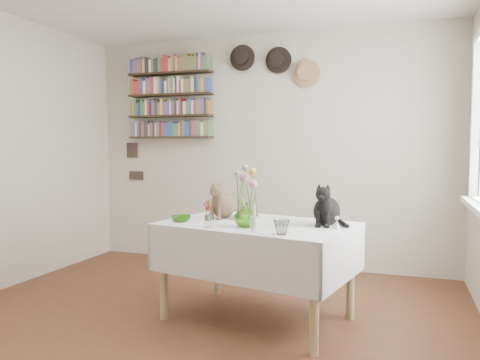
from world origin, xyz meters
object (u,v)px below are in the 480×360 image
at_px(flower_vase, 246,215).
at_px(bookshelf_unit, 170,98).
at_px(dining_table, 257,247).
at_px(tabby_cat, 223,199).
at_px(black_cat, 327,203).

distance_m(flower_vase, bookshelf_unit, 2.49).
height_order(dining_table, tabby_cat, tabby_cat).
bearing_deg(tabby_cat, dining_table, -16.21).
xyz_separation_m(flower_vase, bookshelf_unit, (-1.48, 1.72, 1.03)).
bearing_deg(bookshelf_unit, flower_vase, -49.33).
distance_m(tabby_cat, flower_vase, 0.47).
xyz_separation_m(dining_table, bookshelf_unit, (-1.50, 1.53, 1.29)).
bearing_deg(black_cat, tabby_cat, 179.11).
relative_size(dining_table, bookshelf_unit, 1.51).
distance_m(dining_table, tabby_cat, 0.50).
bearing_deg(tabby_cat, black_cat, 4.60).
bearing_deg(flower_vase, dining_table, 82.56).
height_order(dining_table, black_cat, black_cat).
height_order(black_cat, bookshelf_unit, bookshelf_unit).
distance_m(dining_table, flower_vase, 0.33).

